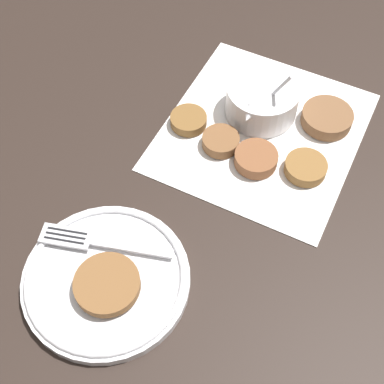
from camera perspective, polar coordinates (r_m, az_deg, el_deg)
ground_plane at (r=0.83m, az=8.44°, el=6.02°), size 4.00×4.00×0.00m
napkin at (r=0.84m, az=7.53°, el=6.50°), size 0.31×0.29×0.00m
sauce_bowl at (r=0.84m, az=7.44°, el=9.55°), size 0.12×0.11×0.10m
fritter_0 at (r=0.80m, az=3.09°, el=5.44°), size 0.06×0.06×0.02m
fritter_1 at (r=0.79m, az=12.02°, el=2.58°), size 0.06×0.06×0.02m
fritter_2 at (r=0.85m, az=14.19°, el=7.68°), size 0.08×0.08×0.02m
fritter_3 at (r=0.83m, az=-0.37°, el=7.67°), size 0.06×0.06×0.02m
fritter_4 at (r=0.78m, az=7.14°, el=3.43°), size 0.06×0.06×0.02m
serving_plate at (r=0.69m, az=-9.14°, el=-9.14°), size 0.21×0.21×0.02m
fritter_on_plate at (r=0.67m, az=-9.05°, el=-9.69°), size 0.08×0.08×0.01m
fork at (r=0.71m, az=-10.66°, el=-5.13°), size 0.07×0.18×0.00m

